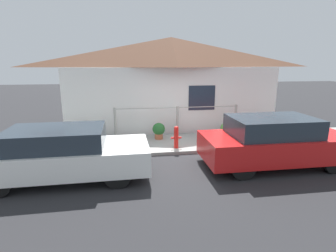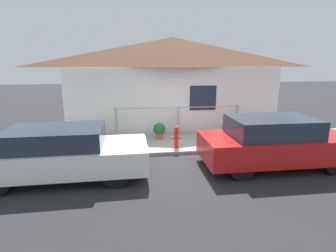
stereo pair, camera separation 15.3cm
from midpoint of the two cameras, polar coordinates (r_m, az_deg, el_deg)
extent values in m
plane|color=#262628|center=(8.60, 3.99, -6.15)|extent=(60.00, 60.00, 0.00)
cube|color=gray|center=(9.58, 2.60, -3.71)|extent=(24.00, 2.14, 0.11)
cube|color=white|center=(10.70, 1.14, 5.35)|extent=(8.80, 0.12, 2.72)
cube|color=#1E2838|center=(10.86, 6.97, 6.10)|extent=(1.10, 0.04, 1.00)
pyramid|color=brown|center=(11.62, 0.28, 15.79)|extent=(9.20, 2.20, 1.23)
cylinder|color=#999993|center=(10.15, -11.81, 0.69)|extent=(0.10, 0.10, 1.15)
cylinder|color=#999993|center=(10.29, 1.65, 1.16)|extent=(0.10, 0.10, 1.15)
cylinder|color=#999993|center=(10.97, 14.09, 1.54)|extent=(0.10, 0.10, 1.15)
cylinder|color=#999993|center=(10.19, 1.67, 4.05)|extent=(4.80, 0.03, 0.03)
cube|color=white|center=(7.22, -22.07, -6.50)|extent=(4.26, 1.80, 0.62)
cube|color=#232D38|center=(7.10, -23.79, -2.36)|extent=(2.35, 1.56, 0.47)
cylinder|color=black|center=(7.83, -11.32, -5.97)|extent=(0.64, 0.21, 0.64)
cylinder|color=black|center=(6.44, -11.66, -10.42)|extent=(0.64, 0.21, 0.64)
cylinder|color=black|center=(8.35, -29.71, -6.31)|extent=(0.64, 0.21, 0.64)
cube|color=red|center=(8.08, 21.86, -4.11)|extent=(4.19, 1.73, 0.67)
cube|color=#232D38|center=(7.85, 21.19, -0.05)|extent=(2.31, 1.52, 0.52)
cylinder|color=black|center=(9.44, 26.28, -3.68)|extent=(0.66, 0.20, 0.65)
cylinder|color=black|center=(8.35, 32.03, -6.55)|extent=(0.66, 0.20, 0.65)
cylinder|color=black|center=(8.25, 11.27, -4.88)|extent=(0.66, 0.20, 0.65)
cylinder|color=black|center=(6.97, 15.43, -8.64)|extent=(0.66, 0.20, 0.65)
cylinder|color=red|center=(8.78, 1.30, -2.77)|extent=(0.15, 0.15, 0.64)
sphere|color=red|center=(8.69, 1.31, -0.54)|extent=(0.16, 0.16, 0.16)
cylinder|color=red|center=(8.75, 0.59, -2.60)|extent=(0.14, 0.07, 0.07)
cylinder|color=red|center=(8.79, 2.01, -2.54)|extent=(0.14, 0.07, 0.07)
cylinder|color=#9E5638|center=(9.87, -2.46, -2.24)|extent=(0.30, 0.30, 0.20)
sphere|color=#235B28|center=(9.80, -2.48, -0.67)|extent=(0.47, 0.47, 0.47)
cylinder|color=#9E5638|center=(10.03, -16.41, -2.52)|extent=(0.20, 0.20, 0.21)
sphere|color=#2D6B2D|center=(9.97, -16.50, -1.24)|extent=(0.34, 0.34, 0.34)
cylinder|color=#9E5638|center=(10.48, 11.80, -1.58)|extent=(0.27, 0.27, 0.20)
sphere|color=#4C8E3D|center=(10.43, 11.87, -0.36)|extent=(0.35, 0.35, 0.35)
camera|label=1|loc=(0.08, -90.51, -0.13)|focal=28.00mm
camera|label=2|loc=(0.08, 89.49, 0.13)|focal=28.00mm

